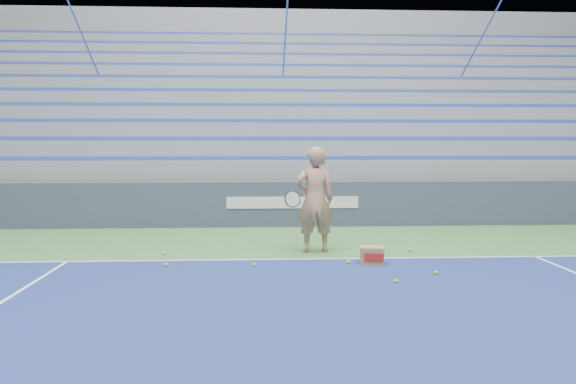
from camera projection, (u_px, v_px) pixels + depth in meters
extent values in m
cube|color=white|center=(306.00, 259.00, 9.82)|extent=(10.97, 0.05, 0.00)
cube|color=#374054|center=(292.00, 204.00, 13.75)|extent=(30.00, 0.30, 1.10)
cube|color=white|center=(293.00, 203.00, 13.59)|extent=(3.20, 0.02, 0.28)
cube|color=gray|center=(284.00, 189.00, 18.27)|extent=(30.00, 8.50, 1.10)
cube|color=gray|center=(284.00, 164.00, 18.20)|extent=(30.00, 8.50, 0.50)
cube|color=#2C48A0|center=(291.00, 158.00, 14.32)|extent=(29.60, 0.42, 0.11)
cube|color=gray|center=(283.00, 149.00, 18.58)|extent=(30.00, 7.65, 0.50)
cube|color=#2C48A0|center=(289.00, 139.00, 15.13)|extent=(29.60, 0.42, 0.11)
cube|color=gray|center=(283.00, 134.00, 18.96)|extent=(30.00, 6.80, 0.50)
cube|color=#2C48A0|center=(287.00, 121.00, 15.93)|extent=(29.60, 0.42, 0.11)
cube|color=gray|center=(282.00, 119.00, 19.34)|extent=(30.00, 5.95, 0.50)
cube|color=#2C48A0|center=(286.00, 105.00, 16.73)|extent=(29.60, 0.42, 0.11)
cube|color=gray|center=(282.00, 106.00, 19.72)|extent=(30.00, 5.10, 0.50)
cube|color=#2C48A0|center=(284.00, 91.00, 17.53)|extent=(29.60, 0.42, 0.11)
cube|color=gray|center=(281.00, 92.00, 20.10)|extent=(30.00, 4.25, 0.50)
cube|color=#2C48A0|center=(283.00, 78.00, 18.33)|extent=(29.60, 0.42, 0.11)
cube|color=gray|center=(281.00, 80.00, 20.48)|extent=(30.00, 3.40, 0.50)
cube|color=#2C48A0|center=(282.00, 66.00, 19.13)|extent=(29.60, 0.42, 0.11)
cube|color=gray|center=(280.00, 67.00, 20.86)|extent=(30.00, 2.55, 0.50)
cube|color=#2C48A0|center=(281.00, 55.00, 19.94)|extent=(29.60, 0.42, 0.11)
cube|color=gray|center=(280.00, 55.00, 21.24)|extent=(30.00, 1.70, 0.50)
cube|color=#2C48A0|center=(280.00, 45.00, 20.74)|extent=(29.60, 0.42, 0.11)
cube|color=gray|center=(279.00, 44.00, 21.62)|extent=(30.00, 0.85, 0.50)
cube|color=#2C48A0|center=(279.00, 36.00, 21.54)|extent=(29.60, 0.42, 0.11)
cube|color=gray|center=(279.00, 103.00, 22.53)|extent=(31.00, 0.40, 7.30)
cylinder|color=#355FBC|center=(93.00, 61.00, 17.60)|extent=(0.05, 8.53, 5.04)
cylinder|color=#355FBC|center=(284.00, 63.00, 17.92)|extent=(0.05, 8.53, 5.04)
cylinder|color=#355FBC|center=(468.00, 64.00, 18.24)|extent=(0.05, 8.53, 5.04)
imported|color=tan|center=(315.00, 200.00, 10.46)|extent=(0.75, 0.52, 1.97)
cylinder|color=black|center=(297.00, 203.00, 10.19)|extent=(0.12, 0.27, 0.08)
cylinder|color=beige|center=(293.00, 199.00, 9.90)|extent=(0.29, 0.16, 0.28)
torus|color=black|center=(293.00, 199.00, 9.90)|extent=(0.31, 0.18, 0.30)
cube|color=#916C46|center=(372.00, 256.00, 9.44)|extent=(0.45, 0.37, 0.30)
cube|color=#B21E19|center=(374.00, 257.00, 9.29)|extent=(0.32, 0.07, 0.13)
sphere|color=#AAD62B|center=(396.00, 281.00, 8.15)|extent=(0.07, 0.07, 0.07)
sphere|color=#AAD62B|center=(166.00, 265.00, 9.24)|extent=(0.07, 0.07, 0.07)
sphere|color=#AAD62B|center=(254.00, 265.00, 9.23)|extent=(0.07, 0.07, 0.07)
sphere|color=#AAD62B|center=(349.00, 262.00, 9.46)|extent=(0.07, 0.07, 0.07)
sphere|color=#AAD62B|center=(164.00, 253.00, 10.24)|extent=(0.07, 0.07, 0.07)
sphere|color=#AAD62B|center=(436.00, 273.00, 8.69)|extent=(0.07, 0.07, 0.07)
sphere|color=#AAD62B|center=(410.00, 250.00, 10.57)|extent=(0.07, 0.07, 0.07)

